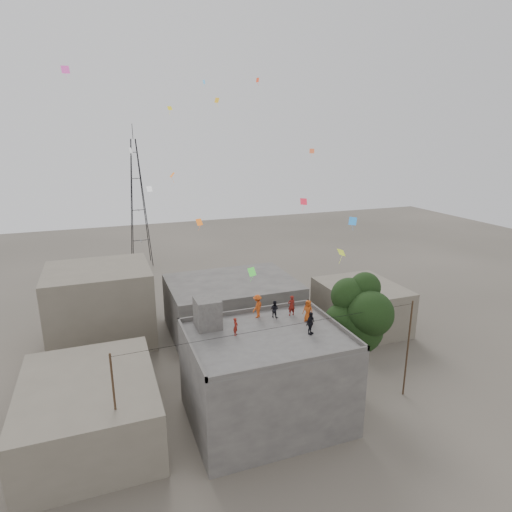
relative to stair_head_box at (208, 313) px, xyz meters
The scene contains 18 objects.
ground 8.21m from the stair_head_box, 39.09° to the right, with size 140.00×140.00×0.00m, color #464139.
main_building 5.78m from the stair_head_box, 39.09° to the right, with size 10.00×8.00×6.10m.
parapet 4.21m from the stair_head_box, 39.09° to the right, with size 10.00×8.00×0.30m.
stair_head_box is the anchor object (origin of this frame).
neighbor_west 9.34m from the stair_head_box, behind, with size 8.00×10.00×4.00m, color #675F51.
neighbor_north 13.35m from the stair_head_box, 65.48° to the left, with size 12.00×9.00×5.00m, color #484543.
neighbor_northwest 15.45m from the stair_head_box, 116.91° to the left, with size 9.00×8.00×7.00m, color #675F51.
neighbor_east 19.35m from the stair_head_box, 23.28° to the left, with size 7.00×8.00×4.40m, color #675F51.
tree 10.80m from the stair_head_box, 10.74° to the right, with size 4.90×4.60×9.10m.
utility_line 6.26m from the stair_head_box, 46.14° to the right, with size 20.12×0.62×7.40m.
transmission_tower 37.46m from the stair_head_box, 91.23° to the left, with size 2.97×2.97×20.01m.
person_red_adult 6.05m from the stair_head_box, ahead, with size 0.54×0.36×1.49m, color maroon.
person_orange_child 6.85m from the stair_head_box, 12.87° to the right, with size 0.75×0.49×1.54m, color #B04614.
person_dark_child 4.80m from the stair_head_box, ahead, with size 0.60×0.46×1.23m, color black.
person_dark_adult 6.80m from the stair_head_box, 29.62° to the right, with size 0.89×0.37×1.52m, color black.
person_orange_adult 3.68m from the stair_head_box, ahead, with size 1.07×0.62×1.66m, color #C34816.
person_red_child 2.32m from the stair_head_box, 53.01° to the right, with size 0.43×0.28×1.18m, color maroon.
kites 10.03m from the stair_head_box, 44.03° to the left, with size 18.63×16.73×12.93m.
Camera 1 is at (-9.31, -23.13, 18.45)m, focal length 30.00 mm.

